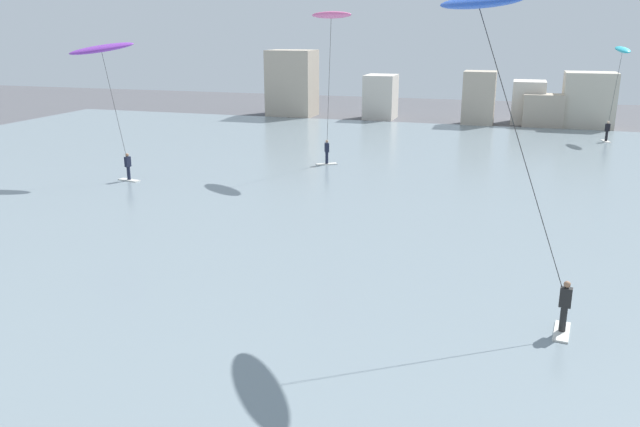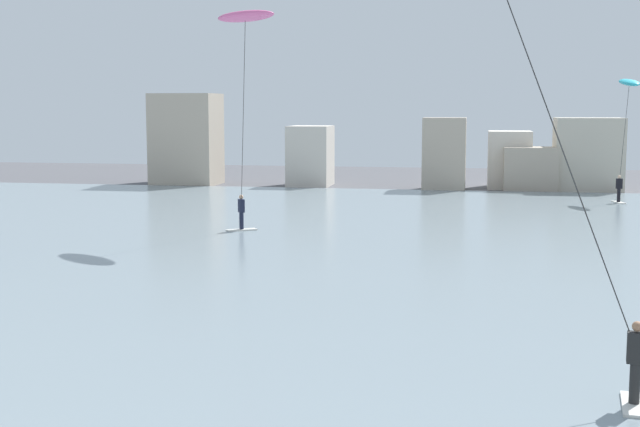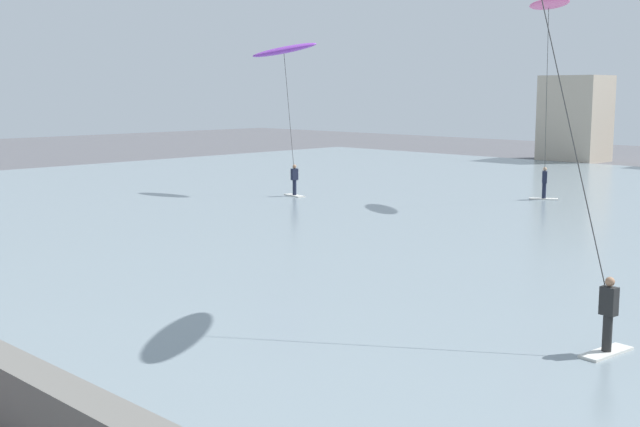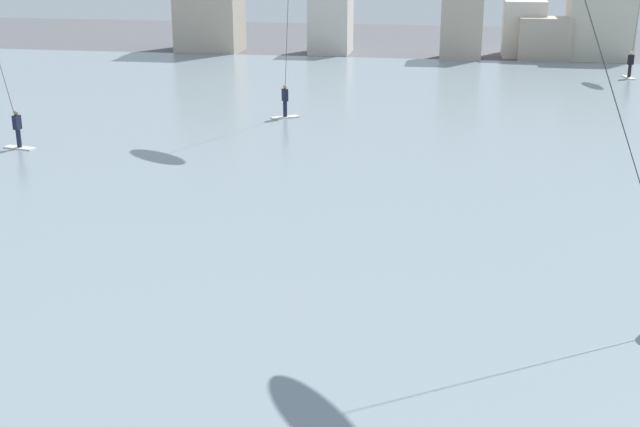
% 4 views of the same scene
% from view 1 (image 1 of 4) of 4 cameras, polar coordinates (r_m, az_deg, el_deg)
% --- Properties ---
extents(water_bay, '(84.00, 52.00, 0.10)m').
position_cam_1_polar(water_bay, '(36.29, 9.92, 2.08)').
color(water_bay, gray).
rests_on(water_bay, ground).
extents(far_shore_buildings, '(33.68, 5.51, 6.71)m').
position_cam_1_polar(far_shore_buildings, '(64.67, 7.49, 10.75)').
color(far_shore_buildings, gray).
rests_on(far_shore_buildings, ground).
extents(kitesurfer_purple, '(4.53, 2.53, 8.15)m').
position_cam_1_polar(kitesurfer_purple, '(40.24, -18.92, 13.18)').
color(kitesurfer_purple, silver).
rests_on(kitesurfer_purple, water_bay).
extents(kitesurfer_pink, '(3.49, 3.44, 9.79)m').
position_cam_1_polar(kitesurfer_pink, '(40.05, 0.97, 16.35)').
color(kitesurfer_pink, silver).
rests_on(kitesurfer_pink, water_bay).
extents(kitesurfer_cyan, '(1.64, 4.03, 7.45)m').
position_cam_1_polar(kitesurfer_cyan, '(57.05, 25.42, 12.38)').
color(kitesurfer_cyan, silver).
rests_on(kitesurfer_cyan, water_bay).
extents(kitesurfer_blue, '(5.12, 4.03, 9.75)m').
position_cam_1_polar(kitesurfer_blue, '(19.78, 14.60, 16.32)').
color(kitesurfer_blue, silver).
rests_on(kitesurfer_blue, water_bay).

